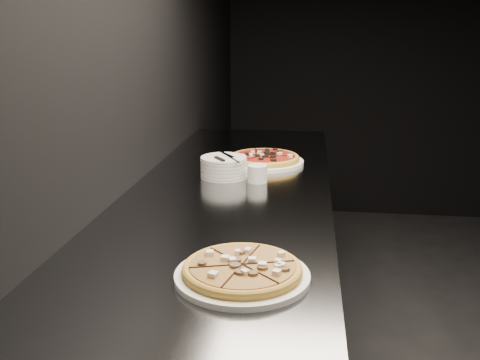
# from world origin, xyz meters

# --- Properties ---
(wall_left) EXTENTS (0.02, 5.00, 2.80)m
(wall_left) POSITION_xyz_m (-2.50, 0.00, 1.40)
(wall_left) COLOR black
(wall_left) RESTS_ON floor
(counter) EXTENTS (0.74, 2.44, 0.92)m
(counter) POSITION_xyz_m (-2.13, 0.00, 0.46)
(counter) COLOR slate
(counter) RESTS_ON floor
(pizza_mushroom) EXTENTS (0.35, 0.35, 0.04)m
(pizza_mushroom) POSITION_xyz_m (-1.99, -0.73, 0.94)
(pizza_mushroom) COLOR white
(pizza_mushroom) RESTS_ON counter
(pizza_tomato) EXTENTS (0.34, 0.34, 0.04)m
(pizza_tomato) POSITION_xyz_m (-2.04, 0.40, 0.94)
(pizza_tomato) COLOR white
(pizza_tomato) RESTS_ON counter
(plate_stack) EXTENTS (0.18, 0.18, 0.08)m
(plate_stack) POSITION_xyz_m (-2.18, 0.17, 0.96)
(plate_stack) COLOR white
(plate_stack) RESTS_ON counter
(cutlery) EXTENTS (0.09, 0.19, 0.01)m
(cutlery) POSITION_xyz_m (-2.17, 0.15, 1.00)
(cutlery) COLOR #BBBDC2
(cutlery) RESTS_ON plate_stack
(ramekin) EXTENTS (0.08, 0.08, 0.07)m
(ramekin) POSITION_xyz_m (-2.04, 0.11, 0.96)
(ramekin) COLOR silver
(ramekin) RESTS_ON counter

